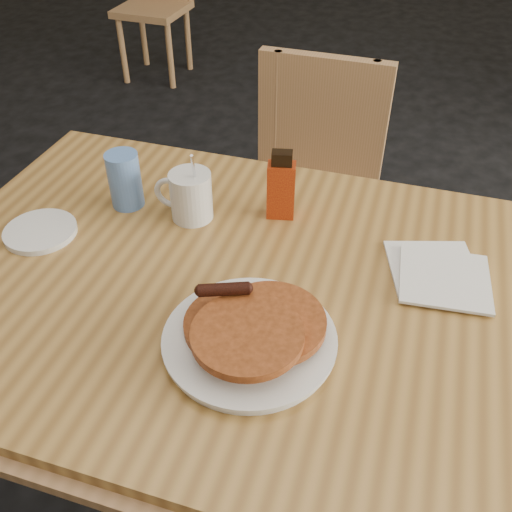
% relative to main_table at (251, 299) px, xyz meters
% --- Properties ---
extents(main_table, '(1.33, 0.93, 0.75)m').
position_rel_main_table_xyz_m(main_table, '(0.00, 0.00, 0.00)').
color(main_table, '#A27639').
rests_on(main_table, floor).
extents(chair_main_far, '(0.41, 0.42, 0.86)m').
position_rel_main_table_xyz_m(chair_main_far, '(-0.01, 0.75, -0.20)').
color(chair_main_far, '#A8794F').
rests_on(chair_main_far, floor).
extents(pancake_plate, '(0.28, 0.28, 0.08)m').
position_rel_main_table_xyz_m(pancake_plate, '(0.04, -0.14, 0.06)').
color(pancake_plate, silver).
rests_on(pancake_plate, main_table).
extents(coffee_mug, '(0.12, 0.09, 0.16)m').
position_rel_main_table_xyz_m(coffee_mug, '(-0.17, 0.17, 0.09)').
color(coffee_mug, silver).
rests_on(coffee_mug, main_table).
extents(syrup_bottle, '(0.06, 0.05, 0.15)m').
position_rel_main_table_xyz_m(syrup_bottle, '(0.00, 0.22, 0.11)').
color(syrup_bottle, maroon).
rests_on(syrup_bottle, main_table).
extents(napkin_stack, '(0.20, 0.21, 0.01)m').
position_rel_main_table_xyz_m(napkin_stack, '(0.33, 0.11, 0.05)').
color(napkin_stack, silver).
rests_on(napkin_stack, main_table).
extents(blue_tumbler, '(0.09, 0.09, 0.12)m').
position_rel_main_table_xyz_m(blue_tumbler, '(-0.32, 0.17, 0.10)').
color(blue_tumbler, '#537DC4').
rests_on(blue_tumbler, main_table).
extents(side_saucer, '(0.17, 0.17, 0.01)m').
position_rel_main_table_xyz_m(side_saucer, '(-0.45, 0.03, 0.05)').
color(side_saucer, silver).
rests_on(side_saucer, main_table).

